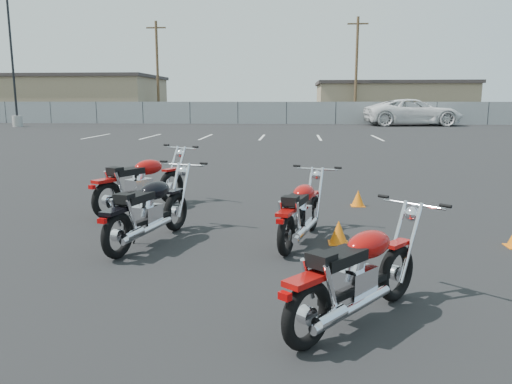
# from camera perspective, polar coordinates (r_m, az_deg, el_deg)

# --- Properties ---
(ground) EXTENTS (120.00, 120.00, 0.00)m
(ground) POSITION_cam_1_polar(r_m,az_deg,el_deg) (6.68, -2.13, -6.41)
(ground) COLOR black
(ground) RESTS_ON ground
(motorcycle_front_red) EXTENTS (1.47, 2.13, 1.09)m
(motorcycle_front_red) POSITION_cam_1_polar(r_m,az_deg,el_deg) (9.01, -12.97, 1.00)
(motorcycle_front_red) COLOR black
(motorcycle_front_red) RESTS_ON ground
(motorcycle_second_black) EXTENTS (1.02, 2.07, 1.02)m
(motorcycle_second_black) POSITION_cam_1_polar(r_m,az_deg,el_deg) (6.92, -12.12, -2.06)
(motorcycle_second_black) COLOR black
(motorcycle_second_black) RESTS_ON ground
(motorcycle_third_red) EXTENTS (0.94, 1.93, 0.95)m
(motorcycle_third_red) POSITION_cam_1_polar(r_m,az_deg,el_deg) (6.86, 5.16, -2.24)
(motorcycle_third_red) COLOR black
(motorcycle_third_red) RESTS_ON ground
(motorcycle_rear_red) EXTENTS (1.58, 1.76, 0.98)m
(motorcycle_rear_red) POSITION_cam_1_polar(r_m,az_deg,el_deg) (4.47, 11.51, -9.24)
(motorcycle_rear_red) COLOR black
(motorcycle_rear_red) RESTS_ON ground
(training_cone_near) EXTENTS (0.27, 0.27, 0.32)m
(training_cone_near) POSITION_cam_1_polar(r_m,az_deg,el_deg) (6.93, 9.42, -4.54)
(training_cone_near) COLOR orange
(training_cone_near) RESTS_ON ground
(training_cone_extra) EXTENTS (0.25, 0.25, 0.30)m
(training_cone_extra) POSITION_cam_1_polar(r_m,az_deg,el_deg) (9.42, 11.58, -0.69)
(training_cone_extra) COLOR orange
(training_cone_extra) RESTS_ON ground
(light_pole_west) EXTENTS (0.80, 0.70, 11.83)m
(light_pole_west) POSITION_cam_1_polar(r_m,az_deg,el_deg) (41.08, -25.92, 11.21)
(light_pole_west) COLOR #989690
(light_pole_west) RESTS_ON ground
(chainlink_fence) EXTENTS (80.06, 0.06, 1.80)m
(chainlink_fence) POSITION_cam_1_polar(r_m,az_deg,el_deg) (41.37, 3.49, 9.01)
(chainlink_fence) COLOR gray
(chainlink_fence) RESTS_ON ground
(tan_building_west) EXTENTS (18.40, 10.40, 4.30)m
(tan_building_west) POSITION_cam_1_polar(r_m,az_deg,el_deg) (53.43, -21.05, 10.02)
(tan_building_west) COLOR #8F7B5C
(tan_building_west) RESTS_ON ground
(tan_building_east) EXTENTS (14.40, 9.40, 3.70)m
(tan_building_east) POSITION_cam_1_polar(r_m,az_deg,el_deg) (51.19, 15.13, 10.03)
(tan_building_east) COLOR #8F7B5C
(tan_building_east) RESTS_ON ground
(utility_pole_b) EXTENTS (1.80, 0.24, 9.00)m
(utility_pole_b) POSITION_cam_1_polar(r_m,az_deg,el_deg) (48.14, -11.19, 13.55)
(utility_pole_b) COLOR #4B3723
(utility_pole_b) RESTS_ON ground
(utility_pole_c) EXTENTS (1.80, 0.24, 9.00)m
(utility_pole_c) POSITION_cam_1_polar(r_m,az_deg,el_deg) (45.73, 11.40, 13.71)
(utility_pole_c) COLOR #4B3723
(utility_pole_c) RESTS_ON ground
(parking_line_stripes) EXTENTS (15.12, 4.00, 0.01)m
(parking_line_stripes) POSITION_cam_1_polar(r_m,az_deg,el_deg) (26.62, -2.55, 6.29)
(parking_line_stripes) COLOR silver
(parking_line_stripes) RESTS_ON ground
(white_van) EXTENTS (4.09, 8.66, 3.19)m
(white_van) POSITION_cam_1_polar(r_m,az_deg,el_deg) (40.51, 17.55, 9.50)
(white_van) COLOR white
(white_van) RESTS_ON ground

